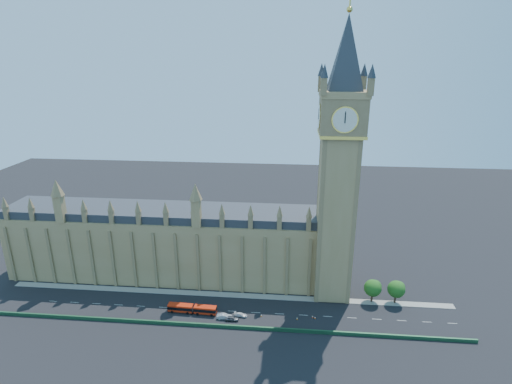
# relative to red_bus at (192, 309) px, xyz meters

# --- Properties ---
(ground) EXTENTS (400.00, 400.00, 0.00)m
(ground) POSITION_rel_red_bus_xyz_m (9.29, 2.07, -1.48)
(ground) COLOR black
(ground) RESTS_ON ground
(palace_westminster) EXTENTS (120.00, 20.00, 28.00)m
(palace_westminster) POSITION_rel_red_bus_xyz_m (-15.71, 24.07, 12.38)
(palace_westminster) COLOR #9B7E4B
(palace_westminster) RESTS_ON ground
(elizabeth_tower) EXTENTS (20.59, 20.59, 105.00)m
(elizabeth_tower) POSITION_rel_red_bus_xyz_m (47.29, 16.06, 53.08)
(elizabeth_tower) COLOR #9B7E4B
(elizabeth_tower) RESTS_ON ground
(bridge_parapet) EXTENTS (160.00, 0.60, 1.20)m
(bridge_parapet) POSITION_rel_red_bus_xyz_m (9.29, -6.93, -0.88)
(bridge_parapet) COLOR #1E4C2D
(bridge_parapet) RESTS_ON ground
(kerb_north) EXTENTS (160.00, 3.00, 0.16)m
(kerb_north) POSITION_rel_red_bus_xyz_m (9.29, 11.57, -1.40)
(kerb_north) COLOR gray
(kerb_north) RESTS_ON ground
(tree_east_near) EXTENTS (6.00, 6.00, 8.50)m
(tree_east_near) POSITION_rel_red_bus_xyz_m (61.51, 12.15, 4.16)
(tree_east_near) COLOR #382619
(tree_east_near) RESTS_ON ground
(tree_east_far) EXTENTS (6.00, 6.00, 8.50)m
(tree_east_far) POSITION_rel_red_bus_xyz_m (69.51, 12.15, 4.16)
(tree_east_far) COLOR #382619
(tree_east_far) RESTS_ON ground
(red_bus) EXTENTS (16.65, 3.29, 2.81)m
(red_bus) POSITION_rel_red_bus_xyz_m (0.00, 0.00, 0.00)
(red_bus) COLOR red
(red_bus) RESTS_ON ground
(car_grey) EXTENTS (4.51, 1.90, 1.52)m
(car_grey) POSITION_rel_red_bus_xyz_m (13.88, -2.97, -0.72)
(car_grey) COLOR #474A4F
(car_grey) RESTS_ON ground
(car_silver) EXTENTS (5.07, 1.99, 1.64)m
(car_silver) POSITION_rel_red_bus_xyz_m (11.29, -2.17, -0.66)
(car_silver) COLOR #ABAEB3
(car_silver) RESTS_ON ground
(car_white) EXTENTS (4.49, 2.25, 1.25)m
(car_white) POSITION_rel_red_bus_xyz_m (16.48, -0.54, -0.86)
(car_white) COLOR silver
(car_white) RESTS_ON ground
(cone_a) EXTENTS (0.61, 0.61, 0.77)m
(cone_a) POSITION_rel_red_bus_xyz_m (41.03, 0.50, -1.10)
(cone_a) COLOR black
(cone_a) RESTS_ON ground
(cone_b) EXTENTS (0.56, 0.56, 0.67)m
(cone_b) POSITION_rel_red_bus_xyz_m (23.29, 0.02, -1.15)
(cone_b) COLOR black
(cone_b) RESTS_ON ground
(cone_c) EXTENTS (0.61, 0.61, 0.76)m
(cone_c) POSITION_rel_red_bus_xyz_m (35.17, -0.45, -1.11)
(cone_c) COLOR black
(cone_c) RESTS_ON ground
(cone_d) EXTENTS (0.49, 0.49, 0.74)m
(cone_d) POSITION_rel_red_bus_xyz_m (40.28, 0.95, -1.12)
(cone_d) COLOR black
(cone_d) RESTS_ON ground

